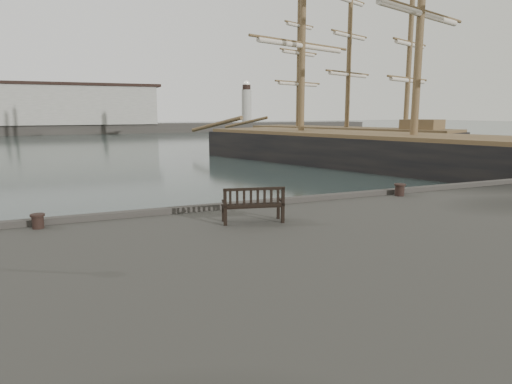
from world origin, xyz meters
The scene contains 7 objects.
ground centered at (0.00, 0.00, 0.00)m, with size 400.00×400.00×0.00m, color black.
breakwater centered at (-4.56, 92.00, 4.30)m, with size 140.00×9.50×12.20m.
bench centered at (-0.46, -2.28, 1.88)m, with size 1.85×0.97×1.01m.
bollard_left centered at (-6.14, -0.57, 1.76)m, with size 0.38×0.38×0.40m, color black.
bollard_right centered at (6.31, -0.62, 1.79)m, with size 0.43×0.43×0.45m, color black.
tall_ship_main centered at (20.83, 14.69, 0.81)m, with size 22.41×43.58×32.36m.
tall_ship_far centered at (28.73, 35.50, 0.81)m, with size 16.77×28.54×24.37m.
Camera 1 is at (-5.48, -14.08, 4.72)m, focal length 32.00 mm.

